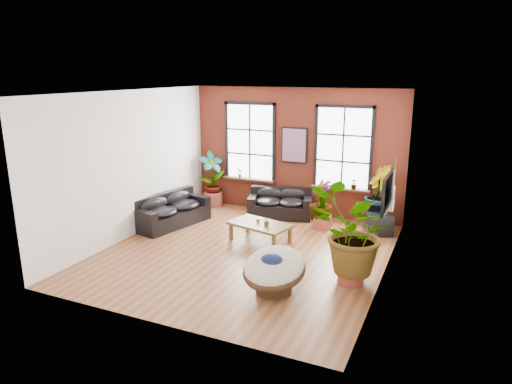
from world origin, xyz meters
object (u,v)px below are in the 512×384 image
(sofa_left, at_px, (170,211))
(papasan_chair, at_px, (274,269))
(coffee_table, at_px, (260,225))
(sofa_back, at_px, (280,204))

(sofa_left, bearing_deg, papasan_chair, -108.59)
(sofa_left, relative_size, coffee_table, 1.40)
(sofa_left, height_order, coffee_table, sofa_left)
(sofa_back, distance_m, papasan_chair, 4.51)
(sofa_back, height_order, papasan_chair, papasan_chair)
(coffee_table, distance_m, papasan_chair, 2.56)
(coffee_table, bearing_deg, sofa_back, 110.98)
(coffee_table, height_order, papasan_chair, papasan_chair)
(sofa_left, relative_size, papasan_chair, 1.72)
(sofa_back, relative_size, sofa_left, 0.85)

